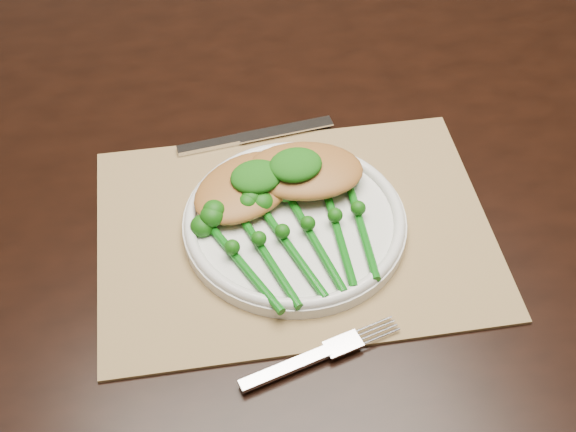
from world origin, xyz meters
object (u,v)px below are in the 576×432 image
object	(u,v)px
dining_table	(320,319)
broccolini_bundle	(304,247)
placemat	(295,231)
dinner_plate	(295,221)
chicken_fillet_left	(245,187)

from	to	relation	value
dining_table	broccolini_bundle	xyz separation A→B (m)	(-0.09, -0.17, 0.40)
placemat	dinner_plate	distance (m)	0.01
placemat	chicken_fillet_left	world-z (taller)	chicken_fillet_left
dinner_plate	dining_table	bearing A→B (deg)	55.16
dining_table	dinner_plate	xyz separation A→B (m)	(-0.09, -0.12, 0.39)
broccolini_bundle	chicken_fillet_left	bearing A→B (deg)	106.35
placemat	dinner_plate	size ratio (longest dim) A/B	1.76
dinner_plate	chicken_fillet_left	size ratio (longest dim) A/B	1.88
placemat	broccolini_bundle	world-z (taller)	broccolini_bundle
placemat	chicken_fillet_left	distance (m)	0.07
placemat	broccolini_bundle	bearing A→B (deg)	-85.88
dinner_plate	chicken_fillet_left	distance (m)	0.07
dinner_plate	chicken_fillet_left	world-z (taller)	chicken_fillet_left
dining_table	dinner_plate	size ratio (longest dim) A/B	7.20
chicken_fillet_left	dining_table	bearing A→B (deg)	2.60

